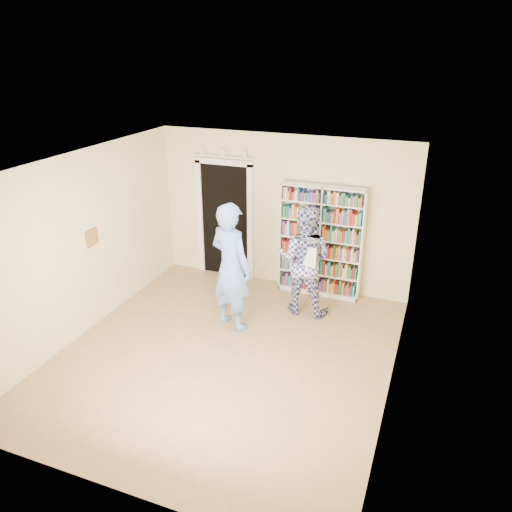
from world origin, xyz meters
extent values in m
plane|color=#99754A|center=(0.00, 0.00, 0.00)|extent=(5.00, 5.00, 0.00)
plane|color=white|center=(0.00, 0.00, 2.70)|extent=(5.00, 5.00, 0.00)
plane|color=beige|center=(0.00, 2.50, 1.35)|extent=(4.50, 0.00, 4.50)
plane|color=beige|center=(-2.25, 0.00, 1.35)|extent=(0.00, 5.00, 5.00)
plane|color=beige|center=(2.25, 0.00, 1.35)|extent=(0.00, 5.00, 5.00)
cube|color=white|center=(0.74, 2.34, 0.97)|extent=(1.41, 0.26, 1.94)
cube|color=white|center=(0.74, 2.34, 0.97)|extent=(0.02, 0.26, 1.94)
cube|color=black|center=(-1.10, 2.48, 1.05)|extent=(0.90, 0.03, 2.10)
cube|color=white|center=(-1.60, 2.47, 1.05)|extent=(0.10, 0.06, 2.20)
cube|color=white|center=(-0.60, 2.47, 1.05)|extent=(0.10, 0.06, 2.20)
cube|color=white|center=(-1.10, 2.47, 2.15)|extent=(1.10, 0.06, 0.10)
cube|color=white|center=(-1.10, 2.46, 2.25)|extent=(1.10, 0.08, 0.02)
cube|color=brown|center=(-2.23, 0.20, 1.40)|extent=(0.03, 0.25, 0.25)
imported|color=#6791E5|center=(-0.24, 0.78, 0.99)|extent=(0.85, 0.70, 1.99)
imported|color=navy|center=(0.65, 1.62, 0.90)|extent=(0.88, 0.68, 1.81)
cube|color=white|center=(0.79, 1.37, 1.08)|extent=(0.23, 0.01, 0.32)
camera|label=1|loc=(2.53, -5.38, 4.06)|focal=35.00mm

